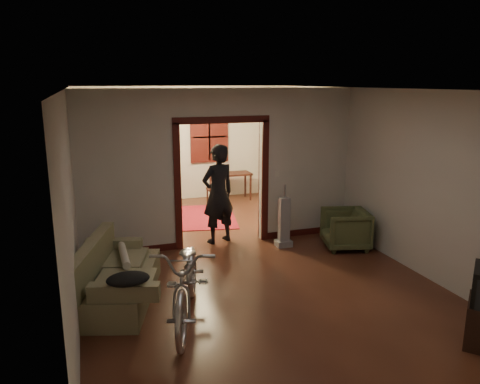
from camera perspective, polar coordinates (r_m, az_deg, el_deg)
name	(u,v)px	position (r m, az deg, el deg)	size (l,w,h in m)	color
floor	(234,257)	(8.03, -0.69, -7.89)	(5.00, 8.50, 0.01)	#3C1C13
ceiling	(234,88)	(7.49, -0.75, 12.52)	(5.00, 8.50, 0.01)	white
wall_back	(181,144)	(11.70, -7.15, 5.84)	(5.00, 0.02, 2.80)	beige
wall_left	(72,187)	(7.29, -19.78, 0.60)	(0.02, 8.50, 2.80)	beige
wall_right	(366,167)	(8.72, 15.14, 2.92)	(0.02, 8.50, 2.80)	beige
partition_wall	(221,168)	(8.34, -2.30, 2.92)	(5.00, 0.14, 2.80)	beige
door_casing	(221,185)	(8.40, -2.28, 0.90)	(1.74, 0.20, 2.32)	#3C100D
far_window	(209,137)	(11.80, -3.78, 6.71)	(0.98, 0.06, 1.28)	black
chandelier	(197,109)	(9.91, -5.24, 10.07)	(0.24, 0.24, 0.24)	#FFE0A5
light_switch	(277,174)	(8.65, 4.55, 2.25)	(0.08, 0.01, 0.12)	silver
sofa	(119,270)	(6.58, -14.57, -9.24)	(0.84, 1.86, 0.86)	#6C6B48
rolled_paper	(124,255)	(6.83, -13.97, -7.44)	(0.11, 0.11, 0.87)	beige
jacket	(128,279)	(5.65, -13.50, -10.27)	(0.50, 0.37, 0.14)	black
bicycle	(188,279)	(5.87, -6.35, -10.52)	(0.72, 2.06, 1.08)	silver
armchair	(345,229)	(8.54, 12.72, -4.42)	(0.75, 0.77, 0.70)	#48522E
vacuum	(284,222)	(8.41, 5.38, -3.68)	(0.28, 0.22, 0.90)	gray
person	(218,194)	(8.50, -2.68, -0.25)	(0.66, 0.44, 1.82)	black
oriental_rug	(201,217)	(10.31, -4.77, -3.05)	(1.46, 1.92, 0.01)	maroon
locker	(135,174)	(11.25, -12.71, 2.19)	(0.79, 0.44, 1.59)	#28341F
globe	(132,125)	(11.09, -13.01, 8.00)	(0.29, 0.29, 0.29)	#1E5972
desk	(232,187)	(11.70, -0.92, 0.66)	(0.91, 0.51, 0.67)	black
desk_chair	(215,189)	(11.16, -3.06, 0.34)	(0.36, 0.36, 0.80)	black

